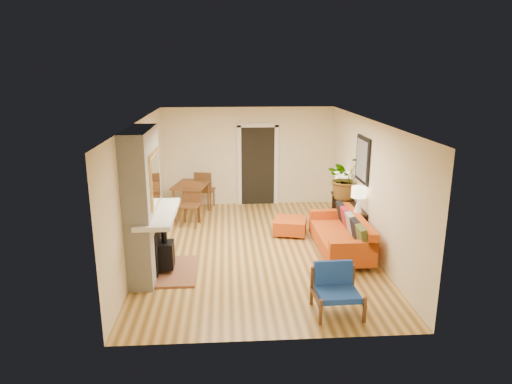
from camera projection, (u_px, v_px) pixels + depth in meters
room_shell at (273, 163)px, 11.57m from camera, size 6.50×6.50×6.50m
fireplace at (146, 207)px, 7.90m from camera, size 1.09×1.68×2.60m
sofa at (344, 235)px, 9.08m from camera, size 0.88×2.05×0.81m
ottoman at (290, 225)px, 10.10m from camera, size 0.83×0.83×0.35m
blue_chair at (336, 286)px, 6.88m from camera, size 0.72×0.70×0.72m
dining_table at (194, 190)px, 11.22m from camera, size 1.07×1.91×1.00m
console_table at (348, 208)px, 10.06m from camera, size 0.34×1.85×0.72m
lamp_near at (359, 196)px, 9.21m from camera, size 0.30×0.30×0.54m
lamp_far at (341, 179)px, 10.62m from camera, size 0.30×0.30×0.54m
houseplant at (346, 177)px, 10.15m from camera, size 1.12×1.06×0.98m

